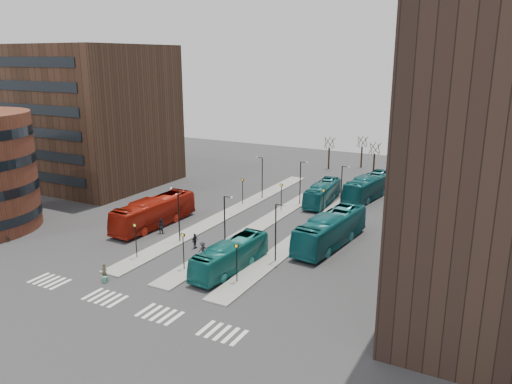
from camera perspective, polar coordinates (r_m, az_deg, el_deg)
The scene contains 20 objects.
ground at distance 43.10m, azimuth -19.75°, elevation -13.73°, with size 160.00×160.00×0.00m, color #2B2B2E.
island_left at distance 66.84m, azimuth -2.94°, elevation -2.34°, with size 2.50×45.00×0.15m, color gray.
island_mid at distance 64.07m, azimuth 1.66°, elevation -3.11°, with size 2.50×45.00×0.15m, color gray.
island_right at distance 61.76m, azimuth 6.65°, elevation -3.92°, with size 2.50×45.00×0.15m, color gray.
suitcase at distance 48.87m, azimuth -16.87°, elevation -9.56°, with size 0.45×0.36×0.56m, color #1B3999.
red_bus at distance 62.42m, azimuth -11.57°, elevation -2.29°, with size 2.98×12.73×3.55m, color #9D1A0C.
teal_bus_a at distance 49.03m, azimuth -2.95°, elevation -7.30°, with size 2.45×10.46×2.91m, color #156D69.
teal_bus_b at distance 71.44m, azimuth 7.60°, elevation -0.11°, with size 2.50×10.69×2.98m, color #135C62.
teal_bus_c at distance 55.62m, azimuth 8.52°, elevation -4.28°, with size 3.05×13.02×3.63m, color #156369.
teal_bus_d at distance 75.23m, azimuth 12.79°, elevation 0.60°, with size 2.88×12.31×3.43m, color #13595F.
traveller at distance 49.10m, azimuth -16.93°, elevation -8.74°, with size 0.61×0.40×1.66m, color #4C4A2E.
commuter_a at distance 60.03m, azimuth -10.80°, elevation -3.84°, with size 0.86×0.67×1.78m, color black.
commuter_b at distance 54.90m, azimuth -7.01°, elevation -5.57°, with size 0.98×0.41×1.68m, color black.
commuter_c at distance 52.60m, azimuth -6.11°, elevation -6.54°, with size 1.03×0.59×1.59m, color black.
bicycle_far at distance 63.32m, azimuth -26.85°, elevation -4.73°, with size 0.53×1.53×0.81m, color gray.
crosswalk_stripes at distance 44.38m, azimuth -14.30°, elevation -12.38°, with size 22.35×2.40×0.01m.
office_block at distance 86.54m, azimuth -19.04°, elevation 8.29°, with size 25.00×20.12×22.00m.
sign_poles at distance 57.67m, azimuth -1.81°, elevation -2.77°, with size 12.45×22.12×3.65m.
lamp_posts at distance 61.06m, azimuth 1.38°, elevation -0.60°, with size 14.04×20.24×6.12m.
bare_trees at distance 92.68m, azimuth 11.20°, elevation 4.05°, with size 10.97×8.14×5.90m.
Camera 1 is at (29.23, -24.39, 20.22)m, focal length 35.00 mm.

